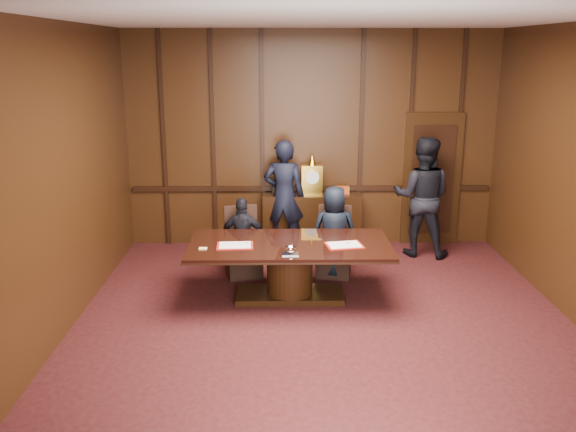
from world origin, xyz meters
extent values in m
plane|color=black|center=(0.00, 0.00, 0.00)|extent=(7.00, 7.00, 0.00)
plane|color=silver|center=(0.00, 0.00, 3.50)|extent=(7.00, 7.00, 0.00)
cube|color=black|center=(0.00, 3.50, 1.75)|extent=(6.00, 0.04, 3.50)
cube|color=black|center=(0.00, -3.50, 1.75)|extent=(6.00, 0.04, 3.50)
cube|color=black|center=(-3.00, 0.00, 1.75)|extent=(0.04, 7.00, 3.50)
cube|color=black|center=(0.00, 3.47, 0.95)|extent=(5.90, 0.05, 0.08)
cube|color=black|center=(2.00, 3.46, 1.10)|extent=(0.95, 0.06, 2.20)
sphere|color=gold|center=(1.63, 3.39, 1.05)|extent=(0.08, 0.08, 0.08)
cube|color=black|center=(0.00, 3.26, 0.45)|extent=(1.60, 0.45, 0.90)
cube|color=black|center=(-0.70, 3.26, 0.03)|extent=(0.12, 0.40, 0.06)
cube|color=black|center=(0.70, 3.26, 0.03)|extent=(0.12, 0.40, 0.06)
cube|color=gold|center=(0.00, 3.26, 1.14)|extent=(0.34, 0.18, 0.48)
cylinder|color=white|center=(0.00, 3.16, 1.20)|extent=(0.22, 0.03, 0.22)
cone|color=gold|center=(0.00, 3.26, 1.46)|extent=(0.14, 0.14, 0.16)
cube|color=black|center=(-0.55, 3.28, 1.01)|extent=(0.18, 0.04, 0.22)
cube|color=#C24716|center=(0.50, 3.28, 0.96)|extent=(0.22, 0.12, 0.12)
cube|color=black|center=(-0.40, 1.10, 0.04)|extent=(1.40, 0.60, 0.08)
cylinder|color=black|center=(-0.40, 1.10, 0.39)|extent=(0.60, 0.60, 0.62)
cube|color=black|center=(-0.40, 1.10, 0.71)|extent=(2.62, 1.32, 0.02)
cube|color=black|center=(-0.40, 1.10, 0.73)|extent=(2.60, 1.30, 0.06)
cube|color=#A8170F|center=(-1.10, 0.99, 0.77)|extent=(0.48, 0.35, 0.01)
cube|color=white|center=(-1.10, 0.99, 0.78)|extent=(0.41, 0.30, 0.01)
cube|color=#A8170F|center=(0.29, 0.98, 0.77)|extent=(0.51, 0.40, 0.01)
cube|color=white|center=(0.29, 0.98, 0.78)|extent=(0.44, 0.34, 0.01)
cube|color=white|center=(-0.40, 0.65, 0.77)|extent=(0.20, 0.14, 0.01)
ellipsoid|color=white|center=(-0.40, 0.65, 0.82)|extent=(0.13, 0.13, 0.10)
cube|color=#FFE57C|center=(-1.49, 0.87, 0.77)|extent=(0.10, 0.07, 0.01)
cube|color=black|center=(-1.05, 1.95, 0.23)|extent=(0.58, 0.58, 0.46)
cube|color=black|center=(-1.10, 2.15, 0.72)|extent=(0.48, 0.17, 0.55)
cylinder|color=black|center=(-1.25, 1.75, 0.12)|extent=(0.04, 0.04, 0.23)
cylinder|color=black|center=(-0.85, 2.15, 0.12)|extent=(0.04, 0.04, 0.23)
cube|color=black|center=(0.25, 1.95, 0.23)|extent=(0.55, 0.55, 0.46)
cube|color=black|center=(0.28, 2.16, 0.72)|extent=(0.48, 0.13, 0.55)
cylinder|color=black|center=(0.05, 1.75, 0.12)|extent=(0.04, 0.04, 0.23)
cylinder|color=black|center=(0.45, 2.15, 0.12)|extent=(0.04, 0.04, 0.23)
imported|color=black|center=(-1.05, 1.90, 0.58)|extent=(0.70, 0.32, 1.17)
imported|color=black|center=(0.25, 1.90, 0.67)|extent=(0.66, 0.43, 1.33)
imported|color=black|center=(-0.46, 3.10, 0.91)|extent=(0.73, 0.54, 1.82)
imported|color=black|center=(1.71, 2.85, 0.95)|extent=(1.09, 0.96, 1.89)
camera|label=1|loc=(-0.54, -6.39, 3.18)|focal=38.00mm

